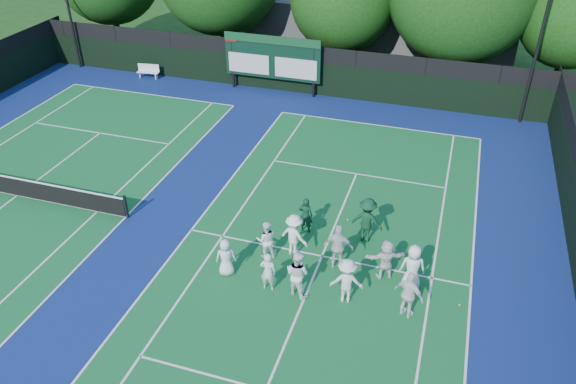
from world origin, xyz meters
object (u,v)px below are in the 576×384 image
(tennis_net, at_px, (15,186))
(coach_left, at_px, (306,215))
(bench, at_px, (148,71))
(scoreboard, at_px, (272,58))

(tennis_net, relative_size, coach_left, 7.17)
(bench, bearing_deg, coach_left, -42.03)
(scoreboard, xyz_separation_m, tennis_net, (-6.99, -14.59, -1.70))
(scoreboard, xyz_separation_m, coach_left, (5.96, -13.24, -1.40))
(scoreboard, xyz_separation_m, bench, (-8.49, -0.22, -1.70))
(tennis_net, height_order, bench, tennis_net)
(scoreboard, bearing_deg, tennis_net, -115.60)
(scoreboard, bearing_deg, coach_left, -65.78)
(scoreboard, relative_size, bench, 4.06)
(tennis_net, relative_size, bench, 7.65)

